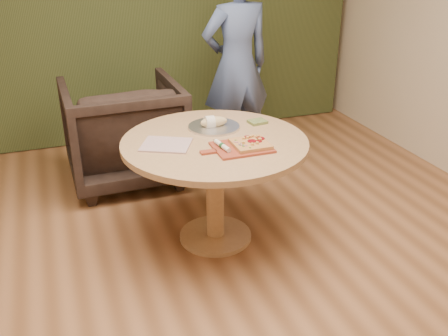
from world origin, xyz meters
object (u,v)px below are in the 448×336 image
flatbread_pizza (251,144)px  pizza_paddle (240,148)px  serving_tray (214,127)px  bread_roll (213,122)px  armchair (123,127)px  person_standing (236,66)px  pedestal_table (215,159)px  cutlery_roll (222,146)px

flatbread_pizza → pizza_paddle: bearing=175.9°
pizza_paddle → serving_tray: size_ratio=1.25×
bread_roll → armchair: size_ratio=0.20×
armchair → person_standing: person_standing is taller
pizza_paddle → armchair: 1.49m
pizza_paddle → person_standing: 1.53m
bread_roll → armchair: bearing=116.5°
flatbread_pizza → bread_roll: 0.43m
pizza_paddle → bread_roll: (-0.04, 0.41, 0.04)m
pedestal_table → pizza_paddle: bearing=-62.1°
pizza_paddle → bread_roll: bearing=96.3°
pizza_paddle → serving_tray: serving_tray is taller
pedestal_table → serving_tray: bearing=72.3°
pedestal_table → armchair: armchair is taller
armchair → person_standing: size_ratio=0.54×
cutlery_roll → flatbread_pizza: bearing=-15.0°
flatbread_pizza → serving_tray: (-0.10, 0.41, -0.02)m
pizza_paddle → serving_tray: (-0.03, 0.41, -0.00)m
pizza_paddle → cutlery_roll: 0.12m
bread_roll → person_standing: size_ratio=0.11×
flatbread_pizza → bread_roll: (-0.11, 0.41, 0.02)m
pizza_paddle → serving_tray: bearing=95.1°
flatbread_pizza → serving_tray: flatbread_pizza is taller
cutlery_roll → person_standing: bearing=57.3°
pedestal_table → person_standing: size_ratio=0.68×
pedestal_table → armchair: 1.25m
bread_roll → person_standing: bearing=60.8°
pizza_paddle → cutlery_roll: bearing=172.1°
person_standing → flatbread_pizza: bearing=65.4°
bread_roll → person_standing: 1.18m
flatbread_pizza → armchair: armchair is taller
flatbread_pizza → cutlery_roll: bearing=173.4°
pedestal_table → flatbread_pizza: 0.31m
pedestal_table → bread_roll: size_ratio=6.33×
flatbread_pizza → serving_tray: size_ratio=0.62×
flatbread_pizza → person_standing: (0.46, 1.44, 0.13)m
cutlery_roll → bread_roll: (0.07, 0.39, 0.01)m
cutlery_roll → person_standing: 1.56m
serving_tray → person_standing: 1.18m
cutlery_roll → bread_roll: bread_roll is taller
serving_tray → armchair: 1.11m
armchair → flatbread_pizza: bearing=112.4°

